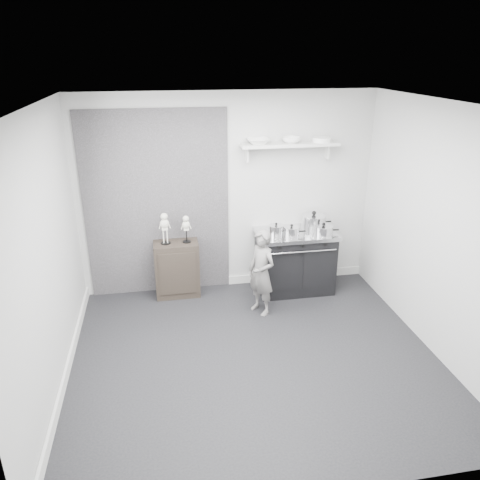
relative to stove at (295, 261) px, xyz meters
name	(u,v)px	position (x,y,z in m)	size (l,w,h in m)	color
ground	(254,357)	(-0.88, -1.48, -0.44)	(4.00, 4.00, 0.00)	black
room_shell	(244,213)	(-0.97, -1.33, 1.20)	(4.02, 3.62, 2.71)	#B5B5B2
wall_shelf	(289,145)	(-0.08, 0.20, 1.57)	(1.30, 0.26, 0.24)	silver
stove	(295,261)	(0.00, 0.00, 0.00)	(1.08, 0.67, 0.87)	black
side_cabinet	(177,269)	(-1.63, 0.13, -0.05)	(0.59, 0.35, 0.77)	black
child	(261,273)	(-0.60, -0.54, 0.12)	(0.41, 0.27, 1.12)	slate
pot_front_left	(276,230)	(-0.30, -0.08, 0.50)	(0.29, 0.20, 0.18)	silver
pot_back_right	(313,222)	(0.27, 0.09, 0.53)	(0.43, 0.34, 0.26)	silver
pot_front_right	(323,230)	(0.33, -0.15, 0.49)	(0.35, 0.26, 0.17)	silver
pot_front_center	(291,231)	(-0.11, -0.13, 0.50)	(0.30, 0.21, 0.17)	silver
skeleton_full	(165,226)	(-1.76, 0.13, 0.58)	(0.14, 0.09, 0.49)	beige
skeleton_torso	(186,227)	(-1.48, 0.13, 0.55)	(0.12, 0.08, 0.43)	beige
bowl_large	(258,141)	(-0.50, 0.19, 1.64)	(0.30, 0.30, 0.07)	white
bowl_small	(291,140)	(-0.06, 0.19, 1.64)	(0.24, 0.24, 0.07)	white
plate_stack	(322,140)	(0.35, 0.19, 1.63)	(0.25, 0.25, 0.06)	white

